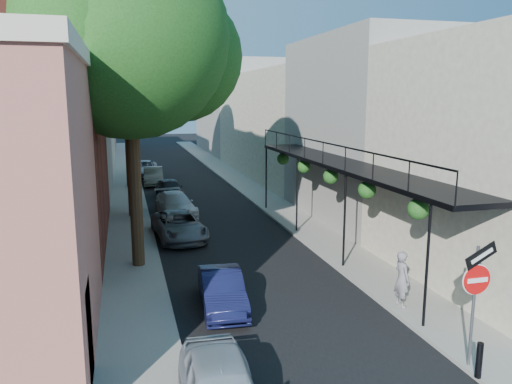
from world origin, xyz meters
TOP-DOWN VIEW (x-y plane):
  - road_surface at (0.00, 30.00)m, footprint 6.00×64.00m
  - sidewalk_left at (-4.00, 30.00)m, footprint 2.00×64.00m
  - sidewalk_right at (4.00, 30.00)m, footprint 2.00×64.00m
  - buildings_left at (-9.30, 28.76)m, footprint 10.10×59.10m
  - buildings_right at (8.99, 29.49)m, footprint 9.80×55.00m
  - sign_post at (3.16, 0.97)m, footprint 0.89×0.17m
  - bollard at (3.00, 0.50)m, footprint 0.14×0.14m
  - oak_near at (-3.37, 10.26)m, footprint 7.48×6.80m
  - oak_mid at (-3.42, 18.23)m, footprint 6.60×6.00m
  - oak_far at (-3.35, 27.27)m, footprint 7.70×7.00m
  - parked_car_b at (-1.57, 5.72)m, footprint 1.43×3.46m
  - parked_car_c at (-1.96, 13.45)m, footprint 2.30×4.36m
  - parked_car_d at (-1.65, 17.91)m, footprint 2.16×4.28m
  - parked_car_e at (-1.51, 22.64)m, footprint 1.67×3.60m
  - parked_car_f at (-2.18, 27.88)m, footprint 1.46×3.80m
  - parked_car_g at (-2.60, 32.20)m, footprint 2.23×4.40m
  - pedestrian at (3.40, 4.29)m, footprint 0.42×0.62m

SIDE VIEW (x-z plane):
  - road_surface at x=0.00m, z-range 0.00..0.01m
  - sidewalk_left at x=-4.00m, z-range 0.00..0.12m
  - sidewalk_right at x=4.00m, z-range 0.00..0.12m
  - bollard at x=3.00m, z-range 0.12..0.92m
  - parked_car_b at x=-1.57m, z-range 0.00..1.11m
  - parked_car_c at x=-1.96m, z-range 0.00..1.17m
  - parked_car_d at x=-1.65m, z-range 0.00..1.19m
  - parked_car_g at x=-2.60m, z-range 0.00..1.19m
  - parked_car_e at x=-1.51m, z-range 0.00..1.19m
  - parked_car_f at x=-2.18m, z-range 0.00..1.24m
  - pedestrian at x=3.40m, z-range 0.12..1.76m
  - sign_post at x=3.16m, z-range 0.54..3.53m
  - buildings_right at x=8.99m, z-range -0.58..9.42m
  - buildings_left at x=-9.30m, z-range -1.06..10.94m
  - oak_mid at x=-3.42m, z-range 1.96..12.16m
  - oak_near at x=-3.37m, z-range 2.17..13.59m
  - oak_far at x=-3.35m, z-range 2.31..14.21m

